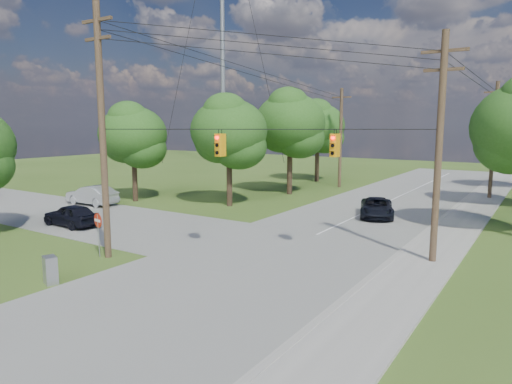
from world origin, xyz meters
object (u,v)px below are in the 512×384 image
Objects in this scene: car_cross_dark at (71,215)px; car_cross_silver at (92,195)px; pole_north_e at (494,140)px; do_not_enter_sign at (98,225)px; control_cabinet at (50,270)px; pole_sw at (102,129)px; pole_north_w at (341,137)px; car_main_north at (377,208)px; pole_ne at (439,146)px.

car_cross_silver is at bearing -134.79° from car_cross_dark.
pole_north_e is 33.08m from do_not_enter_sign.
control_cabinet is 3.98m from do_not_enter_sign.
pole_sw is 6.88m from control_cabinet.
pole_north_w is 2.12× the size of car_main_north.
pole_ne is 2.23× the size of car_cross_silver.
pole_ne reaches higher than car_cross_silver.
pole_north_w reaches higher than car_cross_dark.
pole_north_e is at bearing 89.05° from control_cabinet.
pole_north_w is at bearing 90.77° from pole_sw.
do_not_enter_sign is at bearing 65.67° from car_cross_dark.
pole_ne is 1.05× the size of pole_north_e.
pole_sw is 29.62m from pole_north_w.
car_cross_silver reaches higher than car_cross_dark.
car_cross_dark is at bearing -104.87° from pole_north_w.
do_not_enter_sign is (-8.23, -16.80, 0.92)m from car_main_north.
pole_north_e is 33.81m from car_cross_silver.
pole_north_e is 2.13× the size of car_cross_silver.
car_cross_dark is at bearing -128.37° from pole_north_e.
do_not_enter_sign is (12.50, -9.12, 0.80)m from car_cross_silver.
pole_sw is at bearing 54.34° from car_cross_silver.
pole_north_w is 4.58× the size of do_not_enter_sign.
pole_north_w is at bearing 101.55° from do_not_enter_sign.
car_cross_silver is 2.15× the size of do_not_enter_sign.
car_cross_silver is at bearing 145.36° from pole_sw.
car_cross_silver is (-12.88, 8.90, -5.42)m from pole_sw.
do_not_enter_sign reaches higher than control_cabinet.
pole_north_e reaches higher than car_cross_silver.
pole_ne is at bearing 29.38° from pole_sw.
control_cabinet is (13.98, -12.66, -0.23)m from car_cross_silver.
car_cross_silver is (-26.38, 1.30, -4.66)m from pole_ne.
pole_ne is at bearing 103.40° from car_cross_dark.
pole_north_e is at bearing 0.00° from pole_north_w.
pole_ne is (13.50, 7.60, -0.76)m from pole_sw.
car_cross_dark is 20.30m from car_main_north.
car_cross_silver is 22.10m from car_main_north.
car_cross_dark reaches higher than control_cabinet.
control_cabinet is (-12.40, -33.36, -4.56)m from pole_north_e.
pole_sw is at bearing 68.23° from car_cross_dark.
car_main_north is (15.26, 13.40, -0.06)m from car_cross_dark.
car_main_north is 18.72m from do_not_enter_sign.
pole_sw is 2.88× the size of car_cross_dark.
do_not_enter_sign is at bearing 132.11° from control_cabinet.
control_cabinet is (1.10, -3.76, -5.65)m from pole_sw.
pole_ne is 2.52× the size of car_cross_dark.
pole_ne is 4.81× the size of do_not_enter_sign.
pole_north_w reaches higher than car_main_north.
car_main_north is (8.24, -13.02, -4.44)m from pole_north_w.
do_not_enter_sign is (-0.38, -0.22, -4.62)m from pole_sw.
pole_sw is 2.54× the size of car_main_north.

